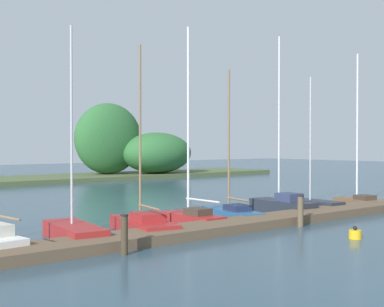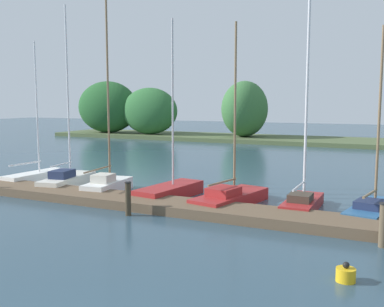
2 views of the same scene
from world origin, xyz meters
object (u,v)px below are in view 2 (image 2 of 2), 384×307
sailboat_1 (69,179)px  sailboat_5 (303,199)px  sailboat_3 (172,190)px  mooring_piling_1 (128,199)px  sailboat_4 (232,196)px  sailboat_6 (374,207)px  sailboat_0 (38,176)px  channel_buoy_0 (346,274)px  mooring_piling_2 (384,225)px  sailboat_2 (108,183)px

sailboat_1 → sailboat_5: size_ratio=1.03×
sailboat_3 → mooring_piling_1: size_ratio=6.08×
sailboat_4 → sailboat_6: size_ratio=1.06×
sailboat_0 → sailboat_4: (10.46, -0.45, 0.02)m
sailboat_5 → channel_buoy_0: 6.69m
sailboat_4 → mooring_piling_2: bearing=-106.2°
sailboat_4 → mooring_piling_2: sailboat_4 is taller
sailboat_3 → sailboat_5: (5.43, 0.22, 0.09)m
sailboat_0 → mooring_piling_2: (16.01, -3.44, 0.31)m
sailboat_2 → sailboat_3: size_ratio=1.15×
sailboat_1 → sailboat_4: sailboat_1 is taller
sailboat_5 → mooring_piling_1: size_ratio=6.70×
sailboat_2 → mooring_piling_1: size_ratio=6.97×
sailboat_2 → sailboat_6: 10.87m
sailboat_5 → sailboat_2: bearing=94.2°
sailboat_1 → mooring_piling_2: sailboat_1 is taller
sailboat_4 → sailboat_5: bearing=-69.4°
sailboat_0 → sailboat_4: 10.47m
sailboat_4 → sailboat_1: bearing=101.6°
sailboat_5 → channel_buoy_0: bearing=-160.5°
sailboat_3 → channel_buoy_0: sailboat_3 is taller
sailboat_3 → channel_buoy_0: size_ratio=16.09×
sailboat_2 → mooring_piling_1: (2.97, -2.92, 0.16)m
sailboat_1 → channel_buoy_0: bearing=-124.1°
sailboat_3 → sailboat_5: size_ratio=0.91×
sailboat_1 → mooring_piling_2: (13.73, -3.05, 0.22)m
sailboat_2 → sailboat_3: bearing=-89.2°
sailboat_3 → mooring_piling_2: bearing=-102.9°
sailboat_3 → mooring_piling_1: bearing=-172.0°
sailboat_1 → sailboat_2: 2.47m
sailboat_0 → sailboat_1: bearing=-96.7°
sailboat_0 → sailboat_6: bearing=-86.8°
channel_buoy_0 → mooring_piling_2: bearing=77.3°
sailboat_5 → mooring_piling_2: 4.45m
sailboat_3 → sailboat_0: bearing=96.1°
sailboat_1 → sailboat_2: (2.45, -0.25, 0.05)m
sailboat_4 → sailboat_6: 5.16m
sailboat_0 → mooring_piling_1: bearing=-111.9°
sailboat_3 → mooring_piling_2: sailboat_3 is taller
mooring_piling_1 → sailboat_6: bearing=25.0°
sailboat_1 → sailboat_6: sailboat_1 is taller
sailboat_3 → mooring_piling_2: size_ratio=5.87×
sailboat_5 → mooring_piling_2: size_ratio=6.47×
sailboat_3 → sailboat_5: 5.43m
sailboat_3 → sailboat_4: size_ratio=1.05×
sailboat_2 → sailboat_1: bearing=77.9°
sailboat_2 → mooring_piling_2: bearing=-110.3°
sailboat_0 → channel_buoy_0: (15.36, -6.35, -0.16)m
sailboat_0 → sailboat_4: bearing=-89.6°
sailboat_1 → mooring_piling_1: sailboat_1 is taller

